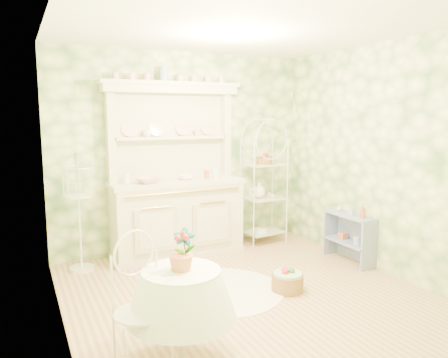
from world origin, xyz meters
name	(u,v)px	position (x,y,z in m)	size (l,w,h in m)	color
floor	(244,293)	(0.00, 0.00, 0.00)	(3.60, 3.60, 0.00)	tan
ceiling	(246,28)	(0.00, 0.00, 2.70)	(3.60, 3.60, 0.00)	white
wall_left	(56,177)	(-1.80, 0.00, 1.35)	(3.60, 3.60, 0.00)	#F9F8B8
wall_right	(378,158)	(1.80, 0.00, 1.35)	(3.60, 3.60, 0.00)	#F9F8B8
wall_back	(183,152)	(0.00, 1.80, 1.35)	(3.60, 3.60, 0.00)	#F9F8B8
wall_front	(379,196)	(0.00, -1.80, 1.35)	(3.60, 3.60, 0.00)	#F9F8B8
kitchen_dresser	(177,170)	(-0.20, 1.52, 1.15)	(1.87, 0.61, 2.29)	beige
bakers_rack	(264,179)	(1.14, 1.53, 0.94)	(0.58, 0.42, 1.88)	white
side_shelf	(349,239)	(1.68, 0.30, 0.29)	(0.25, 0.67, 0.58)	#798AB5
round_table	(182,311)	(-1.03, -0.90, 0.39)	(0.71, 0.71, 0.78)	white
cafe_chair	(142,319)	(-1.35, -0.93, 0.41)	(0.37, 0.37, 0.81)	white
birdcage_stand	(79,211)	(-1.45, 1.46, 0.73)	(0.34, 0.34, 1.46)	white
floor_basket	(287,281)	(0.43, -0.16, 0.11)	(0.33, 0.33, 0.21)	olive
lace_rug	(221,290)	(-0.21, 0.15, 0.01)	(1.34, 1.34, 0.01)	white
bowl_floral	(148,183)	(-0.61, 1.45, 1.02)	(0.30, 0.30, 0.07)	white
bowl_white	(186,179)	(-0.07, 1.52, 1.02)	(0.21, 0.21, 0.07)	white
cup_left	(148,134)	(-0.53, 1.67, 1.61)	(0.12, 0.12, 0.09)	white
cup_right	(197,133)	(0.16, 1.68, 1.61)	(0.10, 0.10, 0.09)	white
potted_geranium	(185,252)	(-1.00, -0.90, 0.85)	(0.17, 0.12, 0.32)	#3F7238
bottle_amber	(363,213)	(1.68, 0.08, 0.68)	(0.07, 0.07, 0.17)	#B15B3B
bottle_blue	(352,212)	(1.68, 0.27, 0.65)	(0.05, 0.05, 0.10)	#8BA6CC
bottle_glass	(339,209)	(1.68, 0.51, 0.65)	(0.07, 0.07, 0.09)	silver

